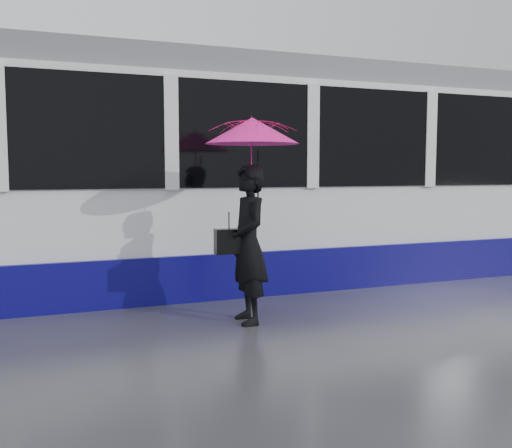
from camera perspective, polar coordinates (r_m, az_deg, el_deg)
name	(u,v)px	position (r m, az deg, el deg)	size (l,w,h in m)	color
ground	(191,330)	(6.33, -6.55, -10.44)	(90.00, 90.00, 0.00)	#2D2D32
rails	(148,286)	(8.71, -10.78, -6.09)	(34.00, 1.51, 0.02)	#3F3D38
tram	(186,176)	(8.67, -7.01, 4.74)	(26.00, 2.56, 3.35)	white
woman	(248,244)	(6.42, -0.79, -2.06)	(0.65, 0.43, 1.79)	black
umbrella	(252,149)	(6.39, -0.38, 7.49)	(1.09, 1.09, 1.21)	#DF1258
handbag	(229,241)	(6.36, -2.71, -1.74)	(0.32, 0.15, 0.46)	black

